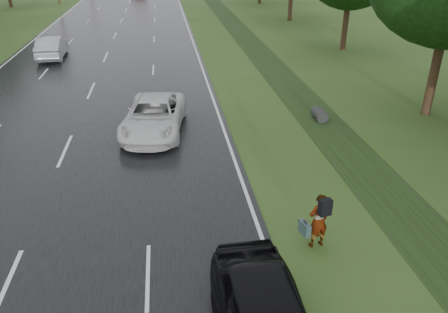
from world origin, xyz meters
The scene contains 9 objects.
ground centered at (0.00, 0.00, 0.00)m, with size 220.00×220.00×0.00m, color #2F491A.
road centered at (0.00, 45.00, 0.02)m, with size 14.00×180.00×0.04m, color black.
edge_stripe_east centered at (6.75, 45.00, 0.04)m, with size 0.12×180.00×0.01m, color silver.
edge_stripe_west centered at (-6.75, 45.00, 0.04)m, with size 0.12×180.00×0.01m, color silver.
center_line centered at (0.00, 45.00, 0.04)m, with size 0.12×180.00×0.01m, color silver.
drainage_ditch centered at (11.50, 18.71, 0.04)m, with size 2.20×120.00×0.56m.
pedestrian centered at (8.18, 0.66, 0.86)m, with size 0.83×0.63×1.67m.
white_pickup centered at (3.66, 9.49, 0.78)m, with size 2.47×5.36×1.49m, color silver.
silver_sedan centered at (-3.74, 24.29, 0.82)m, with size 1.65×4.73×1.56m, color #9A9CA2.
Camera 1 is at (4.26, -8.85, 7.80)m, focal length 35.00 mm.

